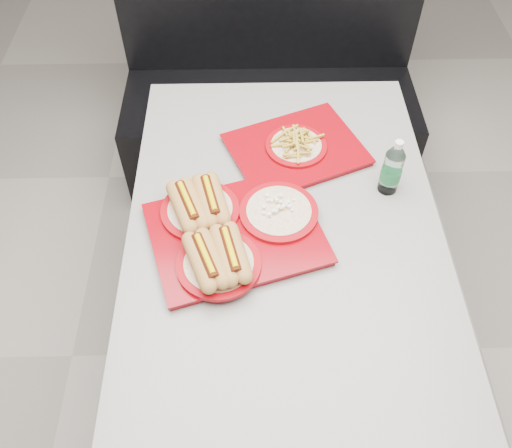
{
  "coord_description": "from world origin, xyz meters",
  "views": [
    {
      "loc": [
        -0.1,
        -0.93,
        1.96
      ],
      "look_at": [
        -0.08,
        -0.02,
        0.83
      ],
      "focal_mm": 38.0,
      "sensor_mm": 36.0,
      "label": 1
    }
  ],
  "objects_px": {
    "diner_table": "(283,268)",
    "booth_bench": "(269,93)",
    "water_bottle": "(392,169)",
    "tray_far": "(296,147)",
    "tray_near": "(228,230)"
  },
  "relations": [
    {
      "from": "booth_bench",
      "to": "tray_far",
      "type": "distance_m",
      "value": 0.85
    },
    {
      "from": "booth_bench",
      "to": "tray_near",
      "type": "relative_size",
      "value": 2.46
    },
    {
      "from": "booth_bench",
      "to": "tray_far",
      "type": "xyz_separation_m",
      "value": [
        0.05,
        -0.76,
        0.37
      ]
    },
    {
      "from": "diner_table",
      "to": "water_bottle",
      "type": "xyz_separation_m",
      "value": [
        0.32,
        0.17,
        0.25
      ]
    },
    {
      "from": "booth_bench",
      "to": "water_bottle",
      "type": "distance_m",
      "value": 1.07
    },
    {
      "from": "tray_near",
      "to": "water_bottle",
      "type": "distance_m",
      "value": 0.51
    },
    {
      "from": "diner_table",
      "to": "water_bottle",
      "type": "distance_m",
      "value": 0.44
    },
    {
      "from": "tray_near",
      "to": "water_bottle",
      "type": "height_order",
      "value": "water_bottle"
    },
    {
      "from": "tray_near",
      "to": "tray_far",
      "type": "xyz_separation_m",
      "value": [
        0.21,
        0.34,
        -0.01
      ]
    },
    {
      "from": "diner_table",
      "to": "water_bottle",
      "type": "relative_size",
      "value": 7.42
    },
    {
      "from": "water_bottle",
      "to": "tray_far",
      "type": "bearing_deg",
      "value": 148.43
    },
    {
      "from": "booth_bench",
      "to": "water_bottle",
      "type": "bearing_deg",
      "value": -71.06
    },
    {
      "from": "diner_table",
      "to": "booth_bench",
      "type": "relative_size",
      "value": 1.05
    },
    {
      "from": "diner_table",
      "to": "booth_bench",
      "type": "height_order",
      "value": "booth_bench"
    },
    {
      "from": "booth_bench",
      "to": "tray_far",
      "type": "relative_size",
      "value": 2.75
    }
  ]
}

